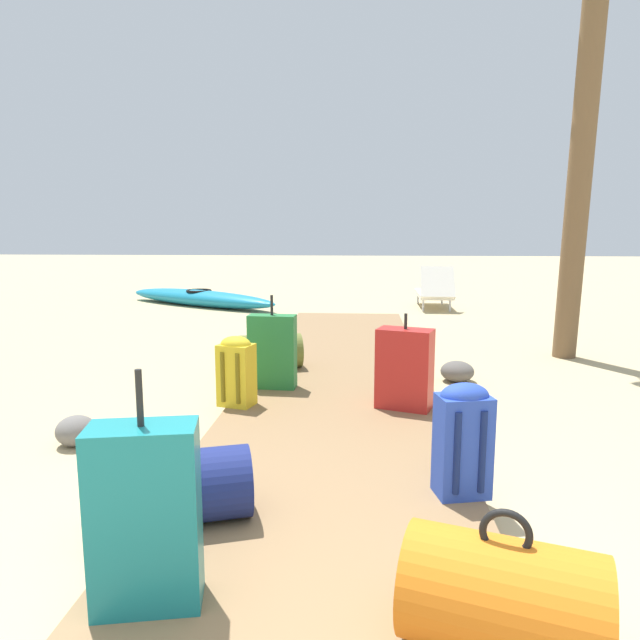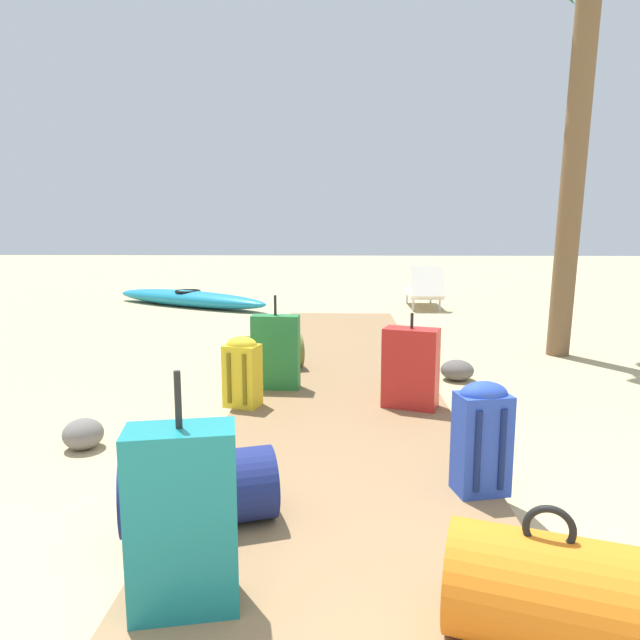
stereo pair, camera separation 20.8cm
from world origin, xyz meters
name	(u,v)px [view 2 (the right image)]	position (x,y,z in m)	size (l,w,h in m)	color
ground_plane	(340,412)	(0.00, 3.31, 0.00)	(60.00, 60.00, 0.00)	tan
boardwalk	(340,380)	(0.00, 4.13, 0.04)	(1.68, 8.27, 0.08)	olive
backpack_blue	(482,435)	(0.73, 1.77, 0.39)	(0.30, 0.24, 0.60)	#2847B7
duffel_bag_orange	(545,592)	(0.66, 0.67, 0.27)	(0.71, 0.55, 0.49)	orange
duffel_bag_navy	(199,489)	(-0.66, 1.40, 0.25)	(0.77, 0.54, 0.45)	navy
duffel_bag_olive	(270,352)	(-0.70, 4.39, 0.25)	(0.69, 0.51, 0.45)	olive
backpack_yellow	(242,370)	(-0.76, 3.18, 0.37)	(0.30, 0.26, 0.55)	gold
suitcase_teal	(183,519)	(-0.56, 0.82, 0.42)	(0.41, 0.27, 0.88)	#197A7F
suitcase_green	(276,352)	(-0.56, 3.70, 0.40)	(0.42, 0.20, 0.82)	#237538
suitcase_red	(411,368)	(0.54, 3.21, 0.39)	(0.46, 0.35, 0.74)	red
palm_tree_far_right	(584,4)	(2.57, 5.47, 3.83)	(2.00, 2.12, 4.87)	brown
lounge_chair	(424,291)	(1.58, 9.57, 0.33)	(0.62, 1.51, 0.82)	white
kayak	(188,298)	(-2.95, 9.63, 0.16)	(3.60, 2.45, 0.32)	teal
rock_right_far	(457,370)	(1.14, 4.32, 0.10)	(0.32, 0.32, 0.20)	#5B5651
rock_left_near	(83,434)	(-1.71, 2.48, 0.10)	(0.26, 0.26, 0.20)	slate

